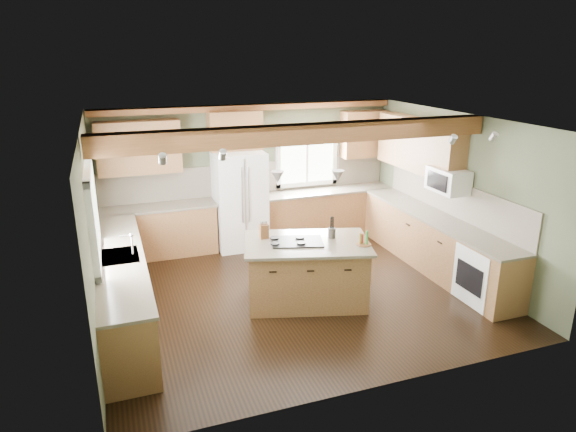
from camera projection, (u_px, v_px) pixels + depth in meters
name	position (u px, v px, depth m)	size (l,w,h in m)	color
floor	(295.00, 291.00, 7.88)	(5.60, 5.60, 0.00)	black
ceiling	(296.00, 121.00, 7.08)	(5.60, 5.60, 0.00)	silver
wall_back	(250.00, 173.00, 9.72)	(5.60, 5.60, 0.00)	#495038
wall_left	(92.00, 233.00, 6.58)	(5.00, 5.00, 0.00)	#495038
wall_right	(456.00, 193.00, 8.38)	(5.00, 5.00, 0.00)	#495038
ceiling_beam	(305.00, 134.00, 6.83)	(5.55, 0.26, 0.26)	brown
soffit_trim	(249.00, 108.00, 9.24)	(5.55, 0.20, 0.10)	brown
backsplash_back	(250.00, 178.00, 9.73)	(5.58, 0.03, 0.58)	brown
backsplash_right	(453.00, 198.00, 8.45)	(0.03, 3.70, 0.58)	brown
base_cab_back_left	(158.00, 232.00, 9.14)	(2.02, 0.60, 0.88)	brown
counter_back_left	(156.00, 207.00, 9.00)	(2.06, 0.64, 0.04)	#494035
base_cab_back_right	(327.00, 213.00, 10.19)	(2.62, 0.60, 0.88)	brown
counter_back_right	(327.00, 191.00, 10.05)	(2.66, 0.64, 0.04)	#494035
base_cab_left	(123.00, 288.00, 6.99)	(0.60, 3.70, 0.88)	brown
counter_left	(119.00, 257.00, 6.85)	(0.64, 3.74, 0.04)	#494035
base_cab_right	(434.00, 244.00, 8.59)	(0.60, 3.70, 0.88)	brown
counter_right	(436.00, 218.00, 8.45)	(0.64, 3.74, 0.04)	#494035
upper_cab_back_left	(139.00, 147.00, 8.72)	(1.40, 0.35, 0.90)	brown
upper_cab_over_fridge	(235.00, 131.00, 9.20)	(0.96, 0.35, 0.70)	brown
upper_cab_right	(419.00, 145.00, 8.93)	(0.35, 2.20, 0.90)	brown
upper_cab_back_corner	(364.00, 134.00, 10.10)	(0.90, 0.35, 0.90)	brown
window_left	(91.00, 213.00, 6.56)	(0.04, 1.60, 1.05)	white
window_back	(306.00, 156.00, 9.99)	(1.10, 0.04, 1.00)	white
sink	(119.00, 257.00, 6.85)	(0.50, 0.65, 0.03)	#262628
faucet	(132.00, 245.00, 6.86)	(0.02, 0.02, 0.28)	#B2B2B7
dishwasher	(129.00, 337.00, 5.83)	(0.60, 0.60, 0.84)	white
oven	(486.00, 275.00, 7.43)	(0.60, 0.72, 0.84)	white
microwave	(448.00, 180.00, 8.18)	(0.40, 0.70, 0.38)	white
pendant_left	(277.00, 177.00, 7.00)	(0.18, 0.18, 0.16)	#B2B2B7
pendant_right	(338.00, 176.00, 7.05)	(0.18, 0.18, 0.16)	#B2B2B7
refrigerator	(240.00, 200.00, 9.41)	(0.90, 0.74, 1.80)	white
island	(307.00, 273.00, 7.47)	(1.66, 1.02, 0.88)	brown
island_top	(307.00, 243.00, 7.33)	(1.77, 1.13, 0.04)	#494035
cooktop	(297.00, 242.00, 7.31)	(0.72, 0.48, 0.02)	black
knife_block	(264.00, 231.00, 7.44)	(0.13, 0.09, 0.21)	brown
utensil_crock	(332.00, 233.00, 7.47)	(0.11, 0.11, 0.15)	#36302B
bottle_tray	(364.00, 238.00, 7.20)	(0.21, 0.21, 0.19)	brown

